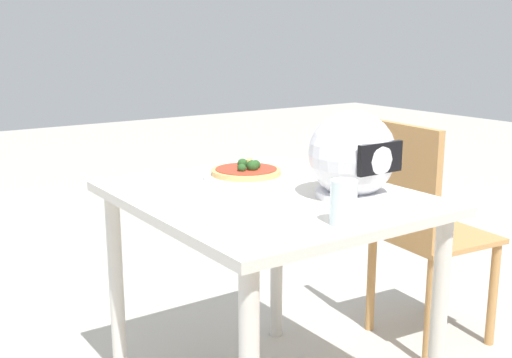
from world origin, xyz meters
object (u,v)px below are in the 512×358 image
object	(u,v)px
dining_table	(267,225)
motorcycle_helmet	(352,156)
pizza	(247,170)
chair_side	(418,222)
drinking_glass	(343,202)

from	to	relation	value
dining_table	motorcycle_helmet	world-z (taller)	motorcycle_helmet
pizza	chair_side	size ratio (longest dim) A/B	0.27
drinking_glass	chair_side	bearing A→B (deg)	-151.59
motorcycle_helmet	dining_table	bearing A→B (deg)	-45.63
dining_table	motorcycle_helmet	distance (m)	0.35
pizza	motorcycle_helmet	bearing A→B (deg)	106.32
dining_table	motorcycle_helmet	bearing A→B (deg)	134.37
chair_side	motorcycle_helmet	bearing A→B (deg)	21.80
drinking_glass	chair_side	distance (m)	0.95
dining_table	pizza	world-z (taller)	pizza
drinking_glass	chair_side	xyz separation A→B (m)	(-0.80, -0.43, -0.30)
drinking_glass	chair_side	size ratio (longest dim) A/B	0.13
pizza	dining_table	bearing A→B (deg)	72.71
motorcycle_helmet	drinking_glass	world-z (taller)	motorcycle_helmet
drinking_glass	motorcycle_helmet	bearing A→B (deg)	-137.12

